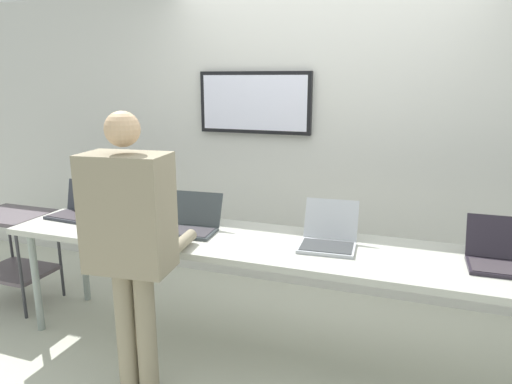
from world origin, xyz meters
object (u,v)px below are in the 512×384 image
object	(u,v)px
laptop_station_1	(191,223)
laptop_station_0	(80,209)
coffee_mug	(127,233)
storage_cart	(14,244)
workbench	(283,251)
laptop_station_3	(503,256)
laptop_station_2	(329,236)
person	(130,234)

from	to	relation	value
laptop_station_1	laptop_station_0	bearing A→B (deg)	178.39
laptop_station_1	coffee_mug	xyz separation A→B (m)	(-0.30, -0.29, -0.01)
laptop_station_1	storage_cart	distance (m)	1.63
workbench	coffee_mug	size ratio (longest dim) A/B	44.57
laptop_station_3	laptop_station_2	bearing A→B (deg)	179.49
laptop_station_2	laptop_station_3	world-z (taller)	laptop_station_2
laptop_station_0	laptop_station_1	size ratio (longest dim) A/B	1.05
laptop_station_1	laptop_station_3	bearing A→B (deg)	0.77
laptop_station_1	laptop_station_2	bearing A→B (deg)	2.10
workbench	laptop_station_0	size ratio (longest dim) A/B	9.28
coffee_mug	laptop_station_3	bearing A→B (deg)	8.19
laptop_station_2	laptop_station_3	distance (m)	0.95
person	storage_cart	xyz separation A→B (m)	(-1.58, 0.66, -0.48)
laptop_station_3	person	xyz separation A→B (m)	(-1.87, -0.68, 0.13)
storage_cart	workbench	bearing A→B (deg)	-1.01
laptop_station_2	coffee_mug	distance (m)	1.26
laptop_station_0	coffee_mug	size ratio (longest dim) A/B	4.80
coffee_mug	storage_cart	world-z (taller)	coffee_mug
workbench	laptop_station_3	size ratio (longest dim) A/B	10.07
laptop_station_3	workbench	bearing A→B (deg)	-177.12
laptop_station_0	laptop_station_3	bearing A→B (deg)	-0.02
laptop_station_0	laptop_station_3	world-z (taller)	laptop_station_0
laptop_station_2	storage_cart	xyz separation A→B (m)	(-2.50, -0.03, -0.35)
laptop_station_3	person	size ratio (longest dim) A/B	0.23
workbench	laptop_station_3	bearing A→B (deg)	2.88
laptop_station_1	laptop_station_3	distance (m)	1.86
laptop_station_0	laptop_station_1	bearing A→B (deg)	-1.61
laptop_station_2	laptop_station_0	bearing A→B (deg)	-179.77
laptop_station_3	storage_cart	world-z (taller)	laptop_station_3
laptop_station_1	coffee_mug	size ratio (longest dim) A/B	4.56
laptop_station_2	storage_cart	bearing A→B (deg)	-179.32
laptop_station_0	laptop_station_1	world-z (taller)	laptop_station_0
workbench	person	bearing A→B (deg)	-136.70
person	storage_cart	distance (m)	1.78
coffee_mug	laptop_station_0	bearing A→B (deg)	153.42
laptop_station_2	workbench	bearing A→B (deg)	-165.30
person	coffee_mug	distance (m)	0.49
laptop_station_2	coffee_mug	xyz separation A→B (m)	(-1.21, -0.32, -0.02)
laptop_station_0	person	xyz separation A→B (m)	(0.91, -0.68, 0.13)
workbench	storage_cart	bearing A→B (deg)	178.99
person	workbench	bearing A→B (deg)	43.30
workbench	laptop_station_3	xyz separation A→B (m)	(1.21, 0.06, 0.10)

